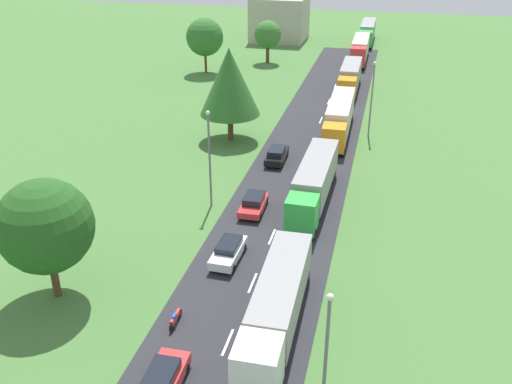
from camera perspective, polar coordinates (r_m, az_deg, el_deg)
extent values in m
cube|color=#2B2B30|center=(46.04, 1.75, -4.17)|extent=(10.00, 140.00, 0.06)
cube|color=white|center=(35.53, -2.85, -14.77)|extent=(0.16, 2.40, 0.01)
cube|color=white|center=(40.28, -0.34, -9.06)|extent=(0.16, 2.40, 0.01)
cube|color=white|center=(45.55, 1.61, -4.48)|extent=(0.16, 2.40, 0.01)
cube|color=white|center=(51.87, 3.31, -0.43)|extent=(0.16, 2.40, 0.01)
cube|color=white|center=(57.57, 4.48, 2.36)|extent=(0.16, 2.40, 0.01)
cube|color=white|center=(64.49, 5.60, 5.01)|extent=(0.16, 2.40, 0.01)
cube|color=white|center=(71.51, 6.50, 7.14)|extent=(0.16, 2.40, 0.01)
cube|color=white|center=(78.87, 7.27, 8.94)|extent=(0.16, 2.40, 0.01)
cube|color=white|center=(86.28, 7.91, 10.43)|extent=(0.16, 2.40, 0.01)
cube|color=white|center=(93.29, 8.42, 11.60)|extent=(0.16, 2.40, 0.01)
cube|color=white|center=(99.19, 8.80, 12.46)|extent=(0.16, 2.40, 0.01)
cube|color=white|center=(30.98, 0.16, -17.16)|extent=(2.48, 2.63, 3.05)
cube|color=black|center=(29.74, -0.38, -18.00)|extent=(2.10, 0.14, 1.34)
cube|color=gray|center=(36.02, 2.50, -9.84)|extent=(2.67, 10.21, 2.61)
cube|color=black|center=(36.92, 2.45, -11.72)|extent=(1.06, 9.68, 0.24)
cylinder|color=black|center=(39.28, 4.79, -9.33)|extent=(0.37, 1.01, 1.00)
cylinder|color=black|center=(39.54, 1.74, -8.97)|extent=(0.37, 1.01, 1.00)
cylinder|color=black|center=(40.27, 5.04, -8.33)|extent=(0.37, 1.01, 1.00)
cylinder|color=black|center=(40.52, 2.08, -7.99)|extent=(0.37, 1.01, 1.00)
cube|color=green|center=(45.07, 4.60, -2.19)|extent=(2.49, 2.42, 2.75)
cube|color=black|center=(43.86, 4.35, -2.30)|extent=(2.10, 0.14, 1.21)
cube|color=gray|center=(51.02, 6.04, 1.75)|extent=(2.72, 10.76, 2.85)
cube|color=black|center=(51.72, 5.95, 0.11)|extent=(1.11, 10.20, 0.24)
cylinder|color=black|center=(45.10, 5.71, -4.23)|extent=(0.37, 1.01, 1.00)
cylinder|color=black|center=(45.40, 3.09, -3.90)|extent=(0.37, 1.01, 1.00)
cylinder|color=black|center=(54.52, 7.59, 1.34)|extent=(0.37, 1.01, 1.00)
cylinder|color=black|center=(54.77, 5.41, 1.58)|extent=(0.37, 1.01, 1.00)
cylinder|color=black|center=(55.68, 7.77, 1.88)|extent=(0.37, 1.01, 1.00)
cylinder|color=black|center=(55.93, 5.64, 2.11)|extent=(0.37, 1.01, 1.00)
cube|color=orange|center=(60.89, 7.79, 5.42)|extent=(2.48, 2.50, 2.66)
cube|color=black|center=(59.62, 7.70, 5.46)|extent=(2.10, 0.13, 1.17)
cube|color=beige|center=(67.53, 8.42, 7.90)|extent=(2.68, 11.31, 2.96)
cube|color=black|center=(68.07, 8.33, 6.56)|extent=(1.07, 10.72, 0.24)
cylinder|color=black|center=(60.73, 8.64, 3.95)|extent=(0.37, 1.01, 1.00)
cylinder|color=black|center=(60.88, 6.67, 4.14)|extent=(0.37, 1.01, 1.00)
cylinder|color=black|center=(71.23, 9.42, 7.30)|extent=(0.37, 1.01, 1.00)
cylinder|color=black|center=(71.36, 7.73, 7.45)|extent=(0.37, 1.01, 1.00)
cylinder|color=black|center=(72.52, 9.50, 7.64)|extent=(0.37, 1.01, 1.00)
cylinder|color=black|center=(72.64, 7.83, 7.79)|extent=(0.37, 1.01, 1.00)
cube|color=orange|center=(78.78, 9.06, 10.21)|extent=(2.46, 2.54, 2.69)
cube|color=black|center=(77.50, 9.01, 10.31)|extent=(2.10, 0.12, 1.18)
cube|color=gray|center=(84.77, 9.45, 11.60)|extent=(2.59, 9.46, 2.89)
cube|color=black|center=(85.20, 9.37, 10.54)|extent=(0.99, 8.97, 0.24)
cylinder|color=black|center=(78.50, 9.72, 9.07)|extent=(0.36, 1.00, 1.00)
cylinder|color=black|center=(78.63, 8.18, 9.21)|extent=(0.36, 1.00, 1.00)
cylinder|color=black|center=(87.89, 10.21, 10.89)|extent=(0.36, 1.00, 1.00)
cylinder|color=black|center=(88.01, 8.82, 11.02)|extent=(0.36, 1.00, 1.00)
cylinder|color=black|center=(88.99, 10.26, 11.08)|extent=(0.36, 1.00, 1.00)
cylinder|color=black|center=(89.10, 8.89, 11.20)|extent=(0.36, 1.00, 1.00)
cube|color=red|center=(96.25, 10.14, 13.16)|extent=(2.47, 2.38, 3.01)
cube|color=black|center=(95.04, 10.13, 13.33)|extent=(2.10, 0.13, 1.32)
cube|color=beige|center=(102.82, 10.41, 14.11)|extent=(2.63, 10.56, 2.88)
cube|color=black|center=(103.17, 10.33, 13.22)|extent=(1.02, 10.02, 0.24)
cylinder|color=black|center=(95.98, 10.69, 12.16)|extent=(0.36, 1.00, 1.00)
cylinder|color=black|center=(96.08, 9.41, 12.27)|extent=(0.36, 1.00, 1.00)
cylinder|color=black|center=(106.24, 11.02, 13.49)|extent=(0.36, 1.00, 1.00)
cylinder|color=black|center=(106.33, 9.86, 13.59)|extent=(0.36, 1.00, 1.00)
cylinder|color=black|center=(107.47, 11.05, 13.63)|extent=(0.36, 1.00, 1.00)
cylinder|color=black|center=(107.56, 9.91, 13.73)|extent=(0.36, 1.00, 1.00)
cube|color=green|center=(111.62, 10.91, 14.83)|extent=(2.46, 2.73, 2.73)
cube|color=black|center=(110.25, 10.89, 14.95)|extent=(2.10, 0.12, 1.20)
cube|color=gray|center=(118.70, 11.13, 15.66)|extent=(2.60, 11.17, 2.85)
cube|color=black|center=(119.00, 11.06, 14.89)|extent=(1.00, 10.60, 0.24)
cylinder|color=black|center=(111.19, 11.38, 14.02)|extent=(0.36, 1.00, 1.00)
cylinder|color=black|center=(111.27, 10.27, 14.12)|extent=(0.36, 1.00, 1.00)
cylinder|color=black|center=(122.27, 11.65, 15.09)|extent=(0.36, 1.00, 1.00)
cylinder|color=black|center=(122.34, 10.63, 15.18)|extent=(0.36, 1.00, 1.00)
cylinder|color=black|center=(123.58, 11.68, 15.20)|extent=(0.36, 1.00, 1.00)
cylinder|color=black|center=(123.66, 10.67, 15.30)|extent=(0.36, 1.00, 1.00)
cube|color=red|center=(32.62, -9.25, -18.15)|extent=(1.85, 4.27, 0.70)
cube|color=black|center=(32.04, -9.48, -17.59)|extent=(1.53, 2.40, 0.57)
cylinder|color=black|center=(34.05, -9.60, -16.69)|extent=(0.23, 0.64, 0.64)
cylinder|color=black|center=(33.60, -7.00, -17.18)|extent=(0.23, 0.64, 0.64)
cube|color=white|center=(42.37, -2.80, -6.07)|extent=(1.87, 4.37, 0.67)
cube|color=black|center=(42.24, -2.73, -5.26)|extent=(1.54, 2.46, 0.47)
cylinder|color=black|center=(41.18, -2.37, -7.67)|extent=(0.24, 0.65, 0.64)
cylinder|color=black|center=(41.61, -4.44, -7.34)|extent=(0.24, 0.65, 0.64)
cylinder|color=black|center=(43.54, -1.22, -5.58)|extent=(0.24, 0.65, 0.64)
cylinder|color=black|center=(43.94, -3.18, -5.30)|extent=(0.24, 0.65, 0.64)
cube|color=red|center=(48.92, -0.27, -1.35)|extent=(1.96, 4.21, 0.56)
cube|color=black|center=(48.83, -0.22, -0.64)|extent=(1.62, 2.37, 0.59)
cylinder|color=black|center=(47.67, 0.34, -2.53)|extent=(0.23, 0.64, 0.64)
cylinder|color=black|center=(48.00, -1.61, -2.32)|extent=(0.23, 0.64, 0.64)
cylinder|color=black|center=(50.13, 1.02, -0.99)|extent=(0.23, 0.64, 0.64)
cylinder|color=black|center=(50.44, -0.84, -0.81)|extent=(0.23, 0.64, 0.64)
cube|color=black|center=(58.83, 2.09, 3.64)|extent=(1.82, 4.54, 0.64)
cube|color=black|center=(58.39, 2.06, 4.11)|extent=(1.52, 2.55, 0.60)
cylinder|color=black|center=(60.49, 1.63, 3.98)|extent=(0.23, 0.64, 0.64)
cylinder|color=black|center=(60.22, 3.11, 3.84)|extent=(0.23, 0.64, 0.64)
cylinder|color=black|center=(57.71, 1.02, 2.84)|extent=(0.23, 0.64, 0.64)
cylinder|color=black|center=(57.43, 2.56, 2.70)|extent=(0.23, 0.64, 0.64)
cylinder|color=black|center=(36.46, -8.42, -13.17)|extent=(0.12, 0.64, 0.64)
cylinder|color=black|center=(37.39, -7.69, -11.96)|extent=(0.14, 0.64, 0.64)
cube|color=red|center=(36.79, -8.07, -12.29)|extent=(0.20, 1.40, 0.36)
ellipsoid|color=blue|center=(36.53, -8.18, -12.15)|extent=(0.28, 0.52, 0.28)
cylinder|color=slate|center=(28.83, 6.94, -16.68)|extent=(0.18, 0.18, 7.66)
sphere|color=silver|center=(26.31, 7.41, -10.38)|extent=(0.36, 0.36, 0.36)
cylinder|color=slate|center=(48.69, -4.65, 3.05)|extent=(0.18, 0.18, 8.43)
sphere|color=silver|center=(47.15, -4.84, 7.90)|extent=(0.36, 0.36, 0.36)
cylinder|color=slate|center=(65.96, 11.45, 8.89)|extent=(0.18, 0.18, 8.34)
sphere|color=silver|center=(64.83, 11.80, 12.50)|extent=(0.36, 0.36, 0.36)
cylinder|color=#513823|center=(99.39, 1.17, 13.66)|extent=(0.59, 0.59, 3.07)
sphere|color=#38702D|center=(98.73, 1.18, 15.48)|extent=(4.50, 4.50, 4.50)
cylinder|color=#513823|center=(93.27, -5.05, 12.82)|extent=(0.39, 0.39, 3.41)
sphere|color=#2D6628|center=(92.44, -5.15, 15.16)|extent=(5.81, 5.81, 5.81)
cylinder|color=#513823|center=(64.52, -2.57, 6.52)|extent=(0.63, 0.63, 3.06)
cone|color=#2D6628|center=(62.95, -2.67, 10.96)|extent=(6.65, 6.65, 7.32)
cylinder|color=#513823|center=(40.64, -19.48, -7.96)|extent=(0.52, 0.52, 3.05)
sphere|color=#23561E|center=(38.70, -20.32, -3.22)|extent=(6.22, 6.22, 6.22)
cube|color=#B2A899|center=(117.95, 2.38, 16.94)|extent=(10.40, 10.50, 8.23)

